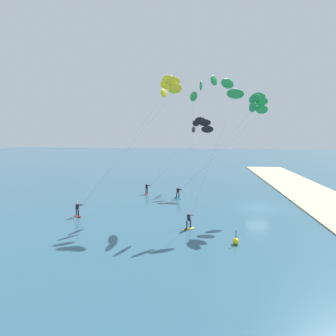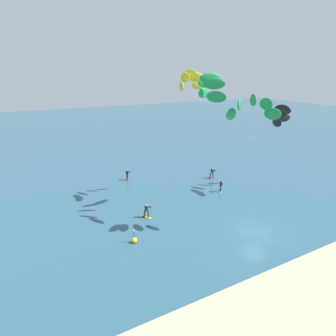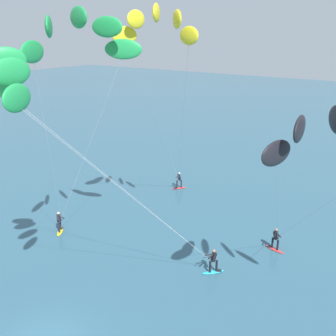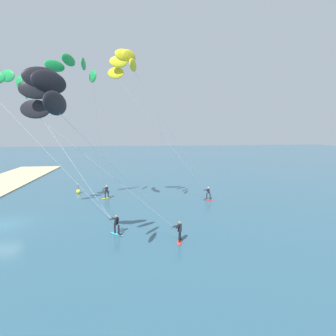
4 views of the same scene
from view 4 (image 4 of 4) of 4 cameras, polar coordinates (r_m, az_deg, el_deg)
ground_plane at (r=29.42m, az=-31.63°, el=-10.31°), size 240.00×240.00×0.00m
kitesurfer_nearshore at (r=28.78m, az=-30.25°, el=14.36°), size 8.03×12.05×14.08m
kitesurfer_mid_water at (r=15.84m, az=-23.77°, el=13.05°), size 8.30×10.50×11.92m
kitesurfer_far_out at (r=29.06m, az=-20.05°, el=18.22°), size 8.92×6.55×15.87m
kitesurfer_downwind at (r=27.49m, az=-8.48°, el=20.04°), size 8.06×12.36×16.23m
marker_buoy at (r=39.01m, az=-18.56°, el=-4.71°), size 0.56×0.56×1.38m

